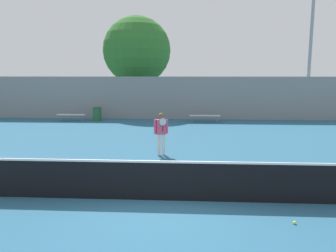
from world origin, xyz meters
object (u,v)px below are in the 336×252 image
(tennis_net, at_px, (162,180))
(trash_bin, at_px, (97,114))
(bench_courtside_far, at_px, (205,116))
(tree_green_tall, at_px, (137,51))
(tennis_player, at_px, (161,132))
(bench_courtside_near, at_px, (71,115))
(tennis_ball, at_px, (295,223))
(light_pole_far_right, at_px, (312,27))

(tennis_net, xyz_separation_m, trash_bin, (-5.27, 13.32, -0.06))
(bench_courtside_far, height_order, tree_green_tall, tree_green_tall)
(tennis_player, xyz_separation_m, bench_courtside_near, (-6.54, 8.66, -0.50))
(tennis_ball, bearing_deg, trash_bin, 119.17)
(light_pole_far_right, distance_m, tree_green_tall, 12.27)
(tennis_player, xyz_separation_m, trash_bin, (-4.90, 8.87, -0.46))
(tennis_player, relative_size, bench_courtside_far, 0.83)
(tennis_player, relative_size, light_pole_far_right, 0.16)
(light_pole_far_right, xyz_separation_m, trash_bin, (-13.89, -1.66, -5.58))
(bench_courtside_far, relative_size, trash_bin, 2.20)
(bench_courtside_near, height_order, tennis_ball, bench_courtside_near)
(tennis_ball, bearing_deg, tennis_player, 119.61)
(bench_courtside_far, bearing_deg, tree_green_tall, 137.06)
(tennis_net, relative_size, trash_bin, 11.99)
(tennis_net, height_order, tennis_ball, tennis_net)
(tennis_net, xyz_separation_m, light_pole_far_right, (8.61, 14.98, 5.52))
(tennis_player, relative_size, trash_bin, 1.83)
(bench_courtside_near, distance_m, tennis_ball, 17.22)
(bench_courtside_near, bearing_deg, tree_green_tall, 51.88)
(trash_bin, relative_size, tennis_ball, 12.84)
(bench_courtside_far, xyz_separation_m, trash_bin, (-6.98, 0.21, 0.04))
(tennis_net, bearing_deg, bench_courtside_far, 82.57)
(tennis_player, height_order, bench_courtside_near, tennis_player)
(tennis_player, height_order, tennis_ball, tennis_player)
(tennis_ball, bearing_deg, tennis_net, 158.20)
(light_pole_far_right, distance_m, trash_bin, 15.06)
(tennis_net, relative_size, tree_green_tall, 1.43)
(tennis_player, bearing_deg, tennis_net, -103.42)
(bench_courtside_far, height_order, trash_bin, trash_bin)
(tennis_player, relative_size, bench_courtside_near, 0.87)
(tennis_net, height_order, light_pole_far_right, light_pole_far_right)
(tennis_net, bearing_deg, tennis_player, 94.80)
(trash_bin, distance_m, tennis_ball, 16.54)
(tennis_player, xyz_separation_m, tennis_ball, (3.16, -5.57, -0.86))
(tennis_player, distance_m, tennis_ball, 6.46)
(tree_green_tall, bearing_deg, bench_courtside_near, -128.12)
(tennis_ball, bearing_deg, bench_courtside_near, 124.29)
(tennis_net, relative_size, light_pole_far_right, 1.06)
(tennis_player, bearing_deg, bench_courtside_far, 58.26)
(bench_courtside_far, distance_m, tennis_ball, 14.27)
(light_pole_far_right, xyz_separation_m, tree_green_tall, (-11.89, 2.77, -1.25))
(trash_bin, bearing_deg, tennis_ball, -60.83)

